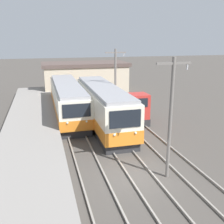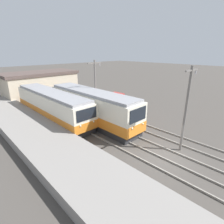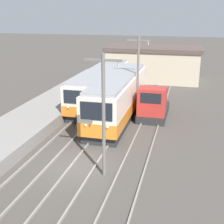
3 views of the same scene
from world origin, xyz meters
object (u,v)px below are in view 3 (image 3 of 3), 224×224
Objects in this scene: catenary_mast_near at (104,112)px; catenary_mast_mid at (138,73)px; shunting_locomotive at (154,104)px; commuter_train_left at (101,87)px; commuter_train_center at (118,98)px.

catenary_mast_mid is (0.00, 11.24, 0.00)m from catenary_mast_near.
shunting_locomotive is 0.78× the size of catenary_mast_mid.
shunting_locomotive is at bearing -29.30° from commuter_train_left.
commuter_train_left is 6.66m from shunting_locomotive.
catenary_mast_near is at bearing -73.36° from commuter_train_left.
catenary_mast_mid reaches higher than commuter_train_left.
catenary_mast_mid is (4.31, -3.17, 2.21)m from commuter_train_left.
commuter_train_center reaches higher than commuter_train_left.
commuter_train_left is 2.04× the size of catenary_mast_near.
commuter_train_left is at bearing 106.64° from catenary_mast_near.
commuter_train_left is at bearing 150.70° from shunting_locomotive.
commuter_train_left is 5.79m from catenary_mast_mid.
commuter_train_center is at bearing -161.32° from shunting_locomotive.
catenary_mast_mid reaches higher than shunting_locomotive.
shunting_locomotive is at bearing -3.10° from catenary_mast_mid.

